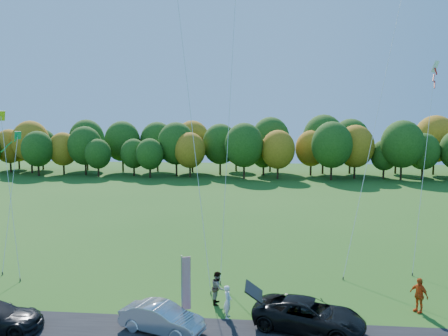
# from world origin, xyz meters

# --- Properties ---
(ground) EXTENTS (160.00, 160.00, 0.00)m
(ground) POSITION_xyz_m (0.00, 0.00, 0.00)
(ground) COLOR #1F5015
(tree_line) EXTENTS (116.00, 12.00, 10.00)m
(tree_line) POSITION_xyz_m (0.00, 55.00, 0.00)
(tree_line) COLOR #1E4711
(tree_line) RESTS_ON ground
(black_suv) EXTENTS (5.85, 3.97, 1.49)m
(black_suv) POSITION_xyz_m (4.87, -1.75, 0.74)
(black_suv) COLOR black
(black_suv) RESTS_ON ground
(silver_sedan) EXTENTS (4.36, 2.64, 1.36)m
(silver_sedan) POSITION_xyz_m (-2.18, -2.61, 0.68)
(silver_sedan) COLOR silver
(silver_sedan) RESTS_ON ground
(person_tailgate_a) EXTENTS (0.42, 0.63, 1.70)m
(person_tailgate_a) POSITION_xyz_m (0.84, -0.81, 0.85)
(person_tailgate_a) COLOR white
(person_tailgate_a) RESTS_ON ground
(person_tailgate_b) EXTENTS (0.69, 0.88, 1.81)m
(person_tailgate_b) POSITION_xyz_m (0.14, 0.89, 0.90)
(person_tailgate_b) COLOR gray
(person_tailgate_b) RESTS_ON ground
(person_east) EXTENTS (0.98, 1.16, 1.86)m
(person_east) POSITION_xyz_m (10.85, 0.82, 0.93)
(person_east) COLOR #DB4D14
(person_east) RESTS_ON ground
(feather_flag) EXTENTS (0.46, 0.22, 3.57)m
(feather_flag) POSITION_xyz_m (-1.17, -1.84, 2.17)
(feather_flag) COLOR #999999
(feather_flag) RESTS_ON ground
(kite_delta_blue) EXTENTS (6.39, 11.82, 30.92)m
(kite_delta_blue) POSITION_xyz_m (-2.93, 7.49, 14.99)
(kite_delta_blue) COLOR #4C3F33
(kite_delta_blue) RESTS_ON ground
(kite_parafoil_orange) EXTENTS (8.99, 11.56, 26.64)m
(kite_parafoil_orange) POSITION_xyz_m (11.19, 10.62, 13.09)
(kite_parafoil_orange) COLOR #4C3F33
(kite_parafoil_orange) RESTS_ON ground
(kite_delta_red) EXTENTS (2.71, 10.43, 25.35)m
(kite_delta_red) POSITION_xyz_m (0.26, 8.96, 13.77)
(kite_delta_red) COLOR #4C3F33
(kite_delta_red) RESTS_ON ground
(kite_diamond_yellow) EXTENTS (4.43, 5.54, 11.14)m
(kite_diamond_yellow) POSITION_xyz_m (-14.56, 5.47, 5.33)
(kite_diamond_yellow) COLOR #4C3F33
(kite_diamond_yellow) RESTS_ON ground
(kite_diamond_green) EXTENTS (2.65, 6.70, 9.56)m
(kite_diamond_green) POSITION_xyz_m (-15.50, 7.08, 4.59)
(kite_diamond_green) COLOR #4C3F33
(kite_diamond_green) RESTS_ON ground
(kite_diamond_white) EXTENTS (3.39, 5.98, 14.84)m
(kite_diamond_white) POSITION_xyz_m (13.68, 9.00, 7.16)
(kite_diamond_white) COLOR #4C3F33
(kite_diamond_white) RESTS_ON ground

